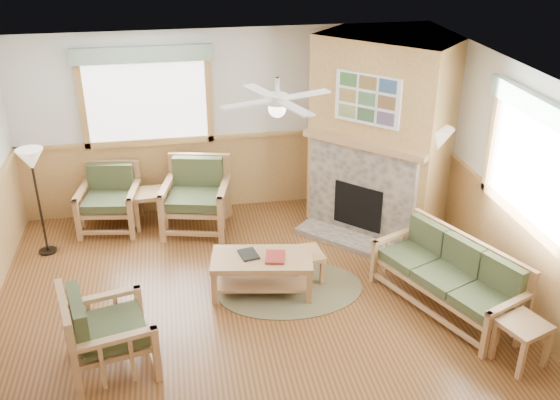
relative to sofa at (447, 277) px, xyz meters
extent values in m
cube|color=brown|center=(-2.19, 0.11, -0.41)|extent=(6.00, 6.00, 0.01)
cube|color=white|center=(-2.19, 0.11, 2.29)|extent=(6.00, 6.00, 0.01)
cube|color=silver|center=(-2.19, 3.11, 0.94)|extent=(6.00, 0.02, 2.70)
cube|color=silver|center=(0.81, 0.11, 0.94)|extent=(0.02, 6.00, 2.70)
cylinder|color=brown|center=(-1.69, 0.64, -0.40)|extent=(2.16, 2.16, 0.01)
cube|color=maroon|center=(-1.88, 0.63, 0.10)|extent=(0.28, 0.34, 0.03)
cube|color=black|center=(-2.18, 0.75, 0.09)|extent=(0.25, 0.30, 0.02)
camera|label=1|loc=(-2.93, -5.58, 3.91)|focal=40.00mm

